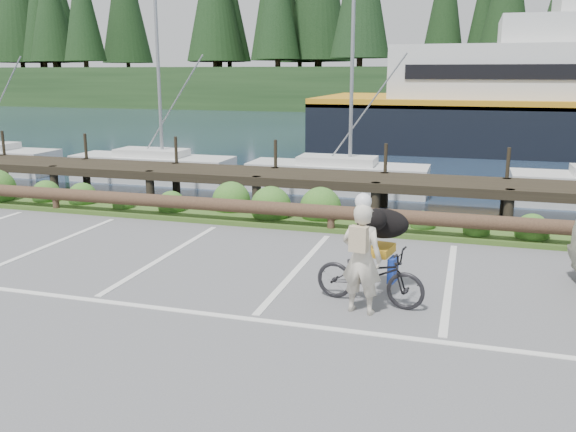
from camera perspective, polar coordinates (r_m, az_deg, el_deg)
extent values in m
plane|color=#565759|center=(9.05, -2.51, -8.71)|extent=(72.00, 72.00, 0.00)
plane|color=#18273B|center=(56.17, 13.96, 8.25)|extent=(160.00, 160.00, 0.00)
cube|color=#3D5B21|center=(13.91, 4.67, -0.63)|extent=(34.00, 1.60, 0.10)
imported|color=black|center=(9.20, 7.66, -5.51)|extent=(1.75, 0.85, 0.88)
imported|color=beige|center=(8.74, 6.91, -3.97)|extent=(0.65, 0.48, 1.62)
ellipsoid|color=black|center=(9.51, 8.83, -0.69)|extent=(0.52, 0.86, 0.47)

